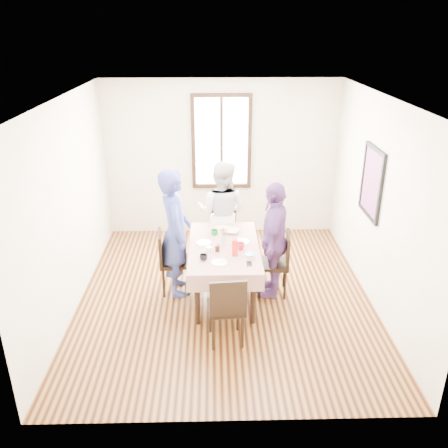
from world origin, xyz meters
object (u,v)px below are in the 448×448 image
Objects in this scene: dining_table at (224,271)px; chair_far at (222,235)px; chair_near at (226,307)px; person_left at (175,233)px; chair_right at (273,264)px; person_far at (222,213)px; person_right at (273,240)px; chair_left at (175,262)px.

dining_table is 1.63× the size of chair_far.
chair_near is 0.51× the size of person_left.
person_far reaches higher than chair_right.
dining_table is at bearing -111.31° from person_left.
person_right is at bearing 142.87° from person_far.
chair_far is at bearing 136.19° from chair_left.
person_far reaches higher than dining_table.
chair_left is 0.55× the size of person_far.
chair_left and chair_near have the same top height.
chair_near is (-0.68, -1.06, 0.00)m from chair_right.
person_right is at bearing 4.00° from dining_table.
chair_far and chair_near have the same top height.
chair_left and chair_right have the same top height.
person_left is (0.02, 0.00, 0.44)m from chair_left.
chair_near is 0.56× the size of person_right.
chair_right is (1.36, -0.09, 0.00)m from chair_left.
chair_near is (0.00, -2.04, 0.00)m from chair_far.
chair_near is at bearing 24.41° from chair_left.
chair_left is at bearing 57.32° from chair_far.
person_far is at bearing 90.00° from dining_table.
chair_left is 1.00× the size of chair_far.
person_right is (0.66, 1.06, 0.36)m from chair_near.
chair_left is 0.56× the size of person_right.
person_left is 1.09× the size of person_far.
chair_right is 1.26m from chair_near.
chair_far is (0.00, 1.02, 0.08)m from dining_table.
person_left is (-0.66, -0.88, 0.44)m from chair_far.
person_right is (0.66, -0.97, 0.36)m from chair_far.
person_left reaches higher than person_far.
person_far reaches higher than chair_far.
person_right is at bearing 96.46° from chair_right.
chair_far is 1.00× the size of chair_near.
chair_far is 0.56× the size of person_right.
person_right reaches higher than chair_near.
chair_near is at bearing -17.77° from person_right.
person_far is at bearing 95.07° from chair_far.
chair_left is at bearing 114.78° from chair_near.
chair_right and chair_far have the same top height.
dining_table is 0.85m from person_left.
person_right is (-0.02, -0.00, 0.36)m from chair_right.
dining_table is 0.90× the size of person_right.
dining_table is 0.69m from chair_right.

